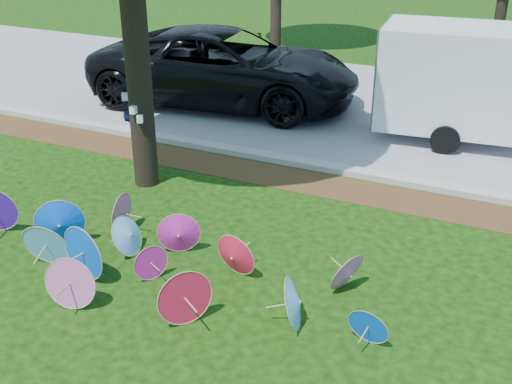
# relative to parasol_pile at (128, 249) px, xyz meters

# --- Properties ---
(ground) EXTENTS (90.00, 90.00, 0.00)m
(ground) POSITION_rel_parasol_pile_xyz_m (0.82, -0.55, -0.36)
(ground) COLOR black
(ground) RESTS_ON ground
(mulch_strip) EXTENTS (90.00, 1.00, 0.01)m
(mulch_strip) POSITION_rel_parasol_pile_xyz_m (0.82, 3.95, -0.35)
(mulch_strip) COLOR #472D16
(mulch_strip) RESTS_ON ground
(curb) EXTENTS (90.00, 0.30, 0.12)m
(curb) POSITION_rel_parasol_pile_xyz_m (0.82, 4.65, -0.30)
(curb) COLOR #B7B5AD
(curb) RESTS_ON ground
(street) EXTENTS (90.00, 8.00, 0.01)m
(street) POSITION_rel_parasol_pile_xyz_m (0.82, 8.80, -0.35)
(street) COLOR gray
(street) RESTS_ON ground
(parasol_pile) EXTENTS (6.85, 2.42, 0.83)m
(parasol_pile) POSITION_rel_parasol_pile_xyz_m (0.00, 0.00, 0.00)
(parasol_pile) COLOR #62BAF7
(parasol_pile) RESTS_ON ground
(black_van) EXTENTS (6.97, 3.87, 1.85)m
(black_van) POSITION_rel_parasol_pile_xyz_m (-2.42, 7.61, 0.56)
(black_van) COLOR black
(black_van) RESTS_ON ground
(cargo_trailer) EXTENTS (3.21, 2.23, 2.72)m
(cargo_trailer) POSITION_rel_parasol_pile_xyz_m (3.13, 7.45, 1.00)
(cargo_trailer) COLOR white
(cargo_trailer) RESTS_ON ground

